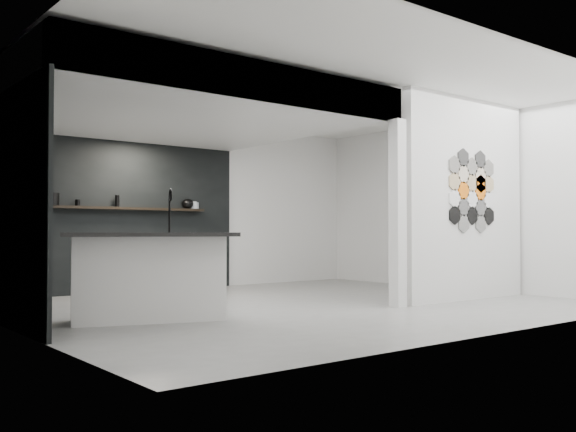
# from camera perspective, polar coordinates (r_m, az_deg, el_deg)

# --- Properties ---
(floor) EXTENTS (7.00, 6.00, 0.01)m
(floor) POSITION_cam_1_polar(r_m,az_deg,el_deg) (8.34, 0.75, -7.90)
(floor) COLOR slate
(partition_panel) EXTENTS (2.45, 0.15, 2.80)m
(partition_panel) POSITION_cam_1_polar(r_m,az_deg,el_deg) (9.24, 15.52, 1.50)
(partition_panel) COLOR silver
(partition_panel) RESTS_ON floor
(bay_clad_back) EXTENTS (4.40, 0.04, 2.35)m
(bay_clad_back) POSITION_cam_1_polar(r_m,az_deg,el_deg) (10.19, -15.70, -0.03)
(bay_clad_back) COLOR black
(bay_clad_back) RESTS_ON floor
(bulkhead) EXTENTS (4.40, 4.00, 0.40)m
(bulkhead) POSITION_cam_1_polar(r_m,az_deg,el_deg) (8.56, -10.45, 9.47)
(bulkhead) COLOR silver
(bulkhead) RESTS_ON corner_column
(corner_column) EXTENTS (0.16, 0.16, 2.35)m
(corner_column) POSITION_cam_1_polar(r_m,az_deg,el_deg) (8.14, 9.71, 0.28)
(corner_column) COLOR silver
(corner_column) RESTS_ON floor
(fascia_beam) EXTENTS (4.40, 0.16, 0.40)m
(fascia_beam) POSITION_cam_1_polar(r_m,az_deg,el_deg) (6.96, -2.83, 11.99)
(fascia_beam) COLOR silver
(fascia_beam) RESTS_ON corner_column
(wall_basin) EXTENTS (0.40, 0.60, 0.12)m
(wall_basin) POSITION_cam_1_polar(r_m,az_deg,el_deg) (7.50, -22.99, -1.97)
(wall_basin) COLOR silver
(wall_basin) RESTS_ON bay_clad_left
(display_shelf) EXTENTS (3.00, 0.15, 0.04)m
(display_shelf) POSITION_cam_1_polar(r_m,az_deg,el_deg) (10.14, -14.95, 0.68)
(display_shelf) COLOR black
(display_shelf) RESTS_ON bay_clad_back
(kitchen_island) EXTENTS (1.91, 1.31, 1.42)m
(kitchen_island) POSITION_cam_1_polar(r_m,az_deg,el_deg) (6.94, -12.28, -5.18)
(kitchen_island) COLOR silver
(kitchen_island) RESTS_ON floor
(stockpot) EXTENTS (0.25, 0.25, 0.18)m
(stockpot) POSITION_cam_1_polar(r_m,az_deg,el_deg) (9.79, -20.28, 1.42)
(stockpot) COLOR black
(stockpot) RESTS_ON display_shelf
(kettle) EXTENTS (0.22, 0.22, 0.17)m
(kettle) POSITION_cam_1_polar(r_m,az_deg,el_deg) (10.69, -8.91, 1.09)
(kettle) COLOR black
(kettle) RESTS_ON display_shelf
(glass_bowl) EXTENTS (0.18, 0.18, 0.11)m
(glass_bowl) POSITION_cam_1_polar(r_m,az_deg,el_deg) (10.75, -8.33, 0.92)
(glass_bowl) COLOR gray
(glass_bowl) RESTS_ON display_shelf
(glass_vase) EXTENTS (0.09, 0.09, 0.12)m
(glass_vase) POSITION_cam_1_polar(r_m,az_deg,el_deg) (10.75, -8.33, 0.96)
(glass_vase) COLOR gray
(glass_vase) RESTS_ON display_shelf
(bottle_dark) EXTENTS (0.07, 0.07, 0.18)m
(bottle_dark) POSITION_cam_1_polar(r_m,az_deg,el_deg) (10.14, -14.94, 1.29)
(bottle_dark) COLOR black
(bottle_dark) RESTS_ON display_shelf
(utensil_cup) EXTENTS (0.09, 0.09, 0.09)m
(utensil_cup) POSITION_cam_1_polar(r_m,az_deg,el_deg) (9.91, -18.19, 1.13)
(utensil_cup) COLOR black
(utensil_cup) RESTS_ON display_shelf
(hex_tile_cluster) EXTENTS (1.04, 0.02, 1.16)m
(hex_tile_cluster) POSITION_cam_1_polar(r_m,az_deg,el_deg) (9.22, 16.07, 2.16)
(hex_tile_cluster) COLOR black
(hex_tile_cluster) RESTS_ON partition_panel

